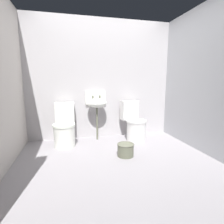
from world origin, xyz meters
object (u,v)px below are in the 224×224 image
(toilet_left, at_px, (65,128))
(sink, at_px, (97,103))
(toilet_right, at_px, (134,124))
(bucket, at_px, (126,150))

(toilet_left, distance_m, sink, 0.79)
(toilet_right, height_order, bucket, toilet_right)
(sink, distance_m, bucket, 1.19)
(toilet_right, xyz_separation_m, sink, (-0.74, 0.19, 0.43))
(toilet_right, relative_size, bucket, 2.84)
(bucket, bearing_deg, toilet_right, 60.96)
(toilet_right, height_order, sink, sink)
(bucket, bearing_deg, toilet_left, 141.23)
(toilet_left, bearing_deg, sink, -160.16)
(toilet_left, xyz_separation_m, toilet_right, (1.37, 0.00, 0.00))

